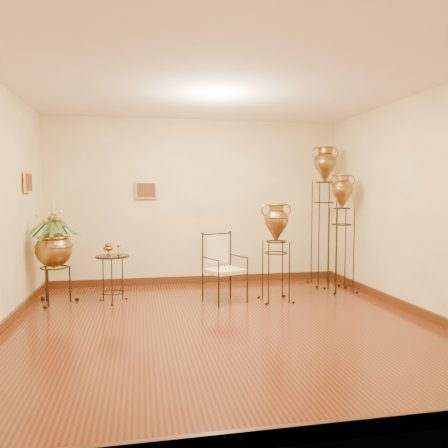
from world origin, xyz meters
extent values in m
plane|color=#5B2C15|center=(0.00, 0.00, 0.00)|extent=(5.00, 5.00, 0.00)
cube|color=#41210F|center=(0.00, 2.48, 0.06)|extent=(5.00, 0.04, 0.12)
cube|color=#41210F|center=(0.00, -2.48, 0.06)|extent=(5.00, 0.04, 0.12)
cube|color=#41210F|center=(2.48, 0.00, 0.06)|extent=(0.04, 5.00, 0.12)
cube|color=#F1B147|center=(-0.85, 2.46, 1.60)|extent=(0.36, 0.03, 0.29)
cube|color=#F1B147|center=(-2.46, 1.45, 1.70)|extent=(0.03, 0.36, 0.29)
cube|color=#FFEDC0|center=(0.22, 1.07, 0.45)|extent=(0.60, 0.58, 0.05)
cube|color=#FFEDC0|center=(0.22, 1.07, 0.73)|extent=(0.35, 0.16, 0.38)
cylinder|color=black|center=(-1.35, 1.38, 0.66)|extent=(0.46, 0.46, 0.01)
camera|label=1|loc=(-0.95, -4.95, 1.55)|focal=35.00mm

